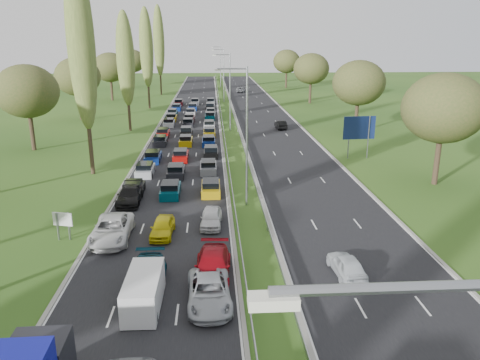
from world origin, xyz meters
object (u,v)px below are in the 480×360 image
object	(u,v)px
direction_sign	(359,130)
info_sign	(63,222)
near_car_3	(130,195)
white_van_rear	(144,289)
near_car_2	(112,229)

from	to	relation	value
direction_sign	info_sign	bearing A→B (deg)	-141.80
near_car_3	white_van_rear	xyz separation A→B (m)	(3.56, -16.99, 0.21)
near_car_2	info_sign	bearing A→B (deg)	175.29
near_car_2	near_car_3	world-z (taller)	near_car_2
near_car_2	direction_sign	xyz separation A→B (m)	(25.28, 22.90, 2.74)
near_car_2	white_van_rear	bearing A→B (deg)	-69.27
near_car_2	info_sign	distance (m)	3.57
near_car_3	direction_sign	world-z (taller)	direction_sign
near_car_2	white_van_rear	xyz separation A→B (m)	(3.55, -8.98, 0.13)
near_car_3	info_sign	size ratio (longest dim) A/B	2.38
near_car_2	near_car_3	size ratio (longest dim) A/B	1.16
near_car_2	near_car_3	bearing A→B (deg)	89.19
near_car_3	white_van_rear	size ratio (longest dim) A/B	1.08
near_car_3	white_van_rear	distance (m)	17.36
white_van_rear	info_sign	world-z (taller)	info_sign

